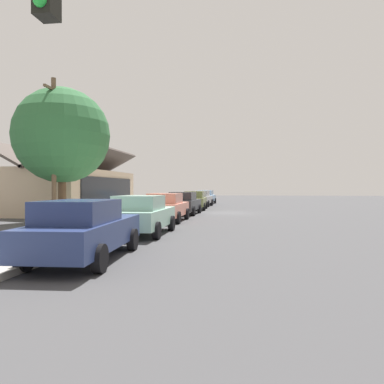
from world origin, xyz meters
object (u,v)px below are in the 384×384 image
object	(u,v)px
car_navy	(85,229)
car_charcoal	(184,203)
car_olive	(195,200)
fire_hydrant_red	(179,203)
car_skyblue	(206,197)
car_silver	(201,198)
utility_pole_wooden	(54,148)
car_seafoam	(142,215)
car_coral	(167,207)
shade_tree	(62,136)

from	to	relation	value
car_navy	car_charcoal	size ratio (longest dim) A/B	1.08
car_charcoal	car_olive	distance (m)	5.60
car_olive	fire_hydrant_red	bearing A→B (deg)	66.43
car_skyblue	fire_hydrant_red	xyz separation A→B (m)	(-10.39, 1.38, -0.32)
car_silver	utility_pole_wooden	world-z (taller)	utility_pole_wooden
utility_pole_wooden	car_seafoam	bearing A→B (deg)	-119.88
car_charcoal	utility_pole_wooden	distance (m)	10.14
car_seafoam	fire_hydrant_red	world-z (taller)	car_seafoam
car_seafoam	car_coral	xyz separation A→B (m)	(5.74, 0.18, -0.00)
car_navy	car_olive	size ratio (longest dim) A/B	1.04
car_skyblue	fire_hydrant_red	distance (m)	10.48
car_coral	utility_pole_wooden	xyz separation A→B (m)	(-2.57, 5.33, 3.11)
car_olive	utility_pole_wooden	distance (m)	14.97
car_charcoal	car_olive	world-z (taller)	same
car_navy	car_skyblue	bearing A→B (deg)	-2.96
car_coral	shade_tree	world-z (taller)	shade_tree
car_coral	car_skyblue	xyz separation A→B (m)	(21.99, -0.04, 0.00)
car_silver	car_coral	bearing A→B (deg)	-177.92
utility_pole_wooden	fire_hydrant_red	xyz separation A→B (m)	(14.17, -4.00, -3.43)
car_skyblue	shade_tree	distance (m)	24.30
car_seafoam	car_coral	size ratio (longest dim) A/B	0.99
car_olive	car_navy	bearing A→B (deg)	177.79
car_coral	fire_hydrant_red	bearing A→B (deg)	7.16
car_seafoam	car_charcoal	size ratio (longest dim) A/B	0.99
car_coral	car_charcoal	distance (m)	5.40
car_silver	car_skyblue	distance (m)	5.42
car_navy	car_charcoal	bearing A→B (deg)	-3.11
utility_pole_wooden	car_coral	bearing A→B (deg)	-64.30
car_silver	fire_hydrant_red	bearing A→B (deg)	166.20
car_seafoam	shade_tree	world-z (taller)	shade_tree
utility_pole_wooden	car_silver	bearing A→B (deg)	-15.90
car_coral	car_navy	bearing A→B (deg)	-178.80
car_olive	fire_hydrant_red	distance (m)	1.67
car_silver	shade_tree	size ratio (longest dim) A/B	0.61
car_charcoal	car_silver	world-z (taller)	same
car_coral	car_olive	bearing A→B (deg)	-0.37
car_skyblue	utility_pole_wooden	world-z (taller)	utility_pole_wooden
car_coral	car_silver	size ratio (longest dim) A/B	1.01
car_coral	car_olive	distance (m)	11.00
car_navy	car_seafoam	distance (m)	5.28
shade_tree	car_seafoam	bearing A→B (deg)	-127.60
car_navy	car_skyblue	xyz separation A→B (m)	(33.01, 0.07, 0.00)
car_coral	car_olive	world-z (taller)	same
car_navy	car_coral	bearing A→B (deg)	-2.49
car_seafoam	car_coral	distance (m)	5.74
car_coral	utility_pole_wooden	bearing A→B (deg)	116.30
car_skyblue	shade_tree	world-z (taller)	shade_tree
car_seafoam	utility_pole_wooden	size ratio (longest dim) A/B	0.60
car_olive	utility_pole_wooden	xyz separation A→B (m)	(-13.57, 5.52, 3.11)
shade_tree	utility_pole_wooden	xyz separation A→B (m)	(-1.23, -0.20, -0.81)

